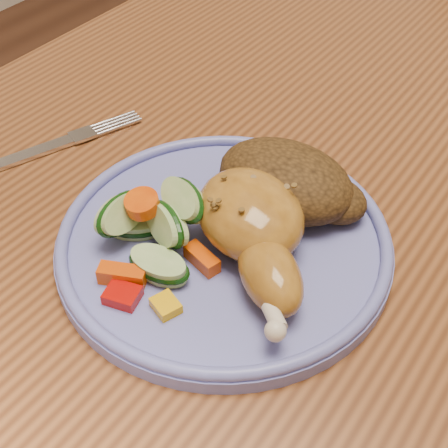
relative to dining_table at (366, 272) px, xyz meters
The scene contains 7 objects.
dining_table is the anchor object (origin of this frame).
plate 0.17m from the dining_table, 124.27° to the right, with size 0.26×0.26×0.01m, color #6266B4.
plate_rim 0.18m from the dining_table, 124.27° to the right, with size 0.26×0.26×0.01m, color #6266B4.
chicken_leg 0.18m from the dining_table, 115.08° to the right, with size 0.14×0.14×0.05m.
rice_pilaf 0.14m from the dining_table, 140.26° to the right, with size 0.13×0.08×0.05m.
vegetable_pile 0.23m from the dining_table, 127.82° to the right, with size 0.11×0.12×0.06m.
fork 0.33m from the dining_table, 158.23° to the right, with size 0.08×0.16×0.00m.
Camera 1 is at (0.12, -0.40, 1.11)m, focal length 50.00 mm.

